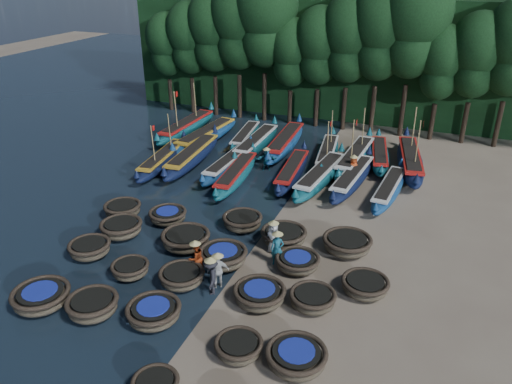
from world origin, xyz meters
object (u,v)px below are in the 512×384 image
(coracle_8, at_px, (239,347))
(coracle_18, at_px, (298,262))
(coracle_16, at_px, (186,239))
(fisherman_0, at_px, (273,236))
(coracle_7, at_px, (154,312))
(coracle_12, at_px, (182,277))
(coracle_10, at_px, (90,248))
(long_boat_7, at_px, (352,178))
(long_boat_1, at_px, (163,159))
(coracle_19, at_px, (365,285))
(fisherman_1, at_px, (277,247))
(long_boat_2, at_px, (193,156))
(long_boat_3, at_px, (229,164))
(coracle_9, at_px, (296,357))
(coracle_14, at_px, (313,299))
(coracle_24, at_px, (347,243))
(fisherman_5, at_px, (266,159))
(long_boat_11, at_px, (245,136))
(long_boat_9, at_px, (187,127))
(coracle_15, at_px, (121,228))
(long_boat_13, at_px, (285,142))
(coracle_23, at_px, (284,236))
(long_boat_4, at_px, (236,174))
(long_boat_6, at_px, (320,176))
(fisherman_2, at_px, (196,257))
(long_boat_8, at_px, (389,189))
(long_boat_16, at_px, (379,155))
(long_boat_17, at_px, (410,160))
(coracle_6, at_px, (93,305))
(coracle_22, at_px, (242,221))
(fisherman_4, at_px, (218,270))
(fisherman_3, at_px, (211,276))
(coracle_11, at_px, (130,269))
(long_boat_12, at_px, (256,143))
(long_boat_5, at_px, (292,171))
(coracle_17, at_px, (223,256))
(coracle_21, at_px, (168,215))
(long_boat_14, at_px, (327,154))
(long_boat_15, at_px, (355,158))
(long_boat_10, at_px, (206,136))

(coracle_8, relative_size, coracle_18, 0.79)
(coracle_16, relative_size, fisherman_0, 1.48)
(coracle_7, height_order, coracle_12, coracle_7)
(coracle_10, distance_m, long_boat_7, 16.04)
(coracle_10, height_order, long_boat_1, long_boat_1)
(coracle_19, relative_size, fisherman_1, 1.34)
(long_boat_2, relative_size, long_boat_3, 1.15)
(coracle_9, relative_size, coracle_19, 1.08)
(coracle_14, distance_m, coracle_24, 4.71)
(fisherman_5, bearing_deg, coracle_18, -81.67)
(coracle_8, relative_size, long_boat_11, 0.24)
(coracle_10, distance_m, long_boat_9, 18.13)
(coracle_24, relative_size, long_boat_11, 0.35)
(coracle_15, xyz_separation_m, long_boat_13, (3.88, 14.91, 0.15))
(coracle_23, distance_m, long_boat_13, 13.28)
(coracle_9, xyz_separation_m, long_boat_13, (-7.05, 20.30, 0.20))
(long_boat_4, height_order, long_boat_6, long_boat_6)
(coracle_15, height_order, fisherman_2, fisherman_2)
(fisherman_5, bearing_deg, long_boat_8, -26.93)
(long_boat_6, height_order, long_boat_16, long_boat_6)
(coracle_12, xyz_separation_m, long_boat_4, (-2.10, 10.93, 0.12))
(coracle_18, bearing_deg, long_boat_17, 75.79)
(coracle_6, relative_size, long_boat_11, 0.30)
(coracle_22, relative_size, fisherman_4, 1.16)
(coracle_19, height_order, long_boat_1, long_boat_1)
(long_boat_2, relative_size, long_boat_13, 0.98)
(coracle_7, xyz_separation_m, long_boat_9, (-9.59, 20.59, 0.19))
(long_boat_2, height_order, long_boat_17, long_boat_17)
(coracle_16, xyz_separation_m, fisherman_3, (2.76, -2.84, 0.41))
(coracle_11, height_order, long_boat_12, long_boat_12)
(long_boat_5, distance_m, long_boat_9, 11.76)
(long_boat_17, bearing_deg, long_boat_7, -136.17)
(long_boat_7, bearing_deg, long_boat_6, -161.34)
(long_boat_9, distance_m, fisherman_0, 18.70)
(long_boat_9, height_order, fisherman_5, long_boat_9)
(fisherman_2, bearing_deg, coracle_22, -156.14)
(long_boat_3, bearing_deg, coracle_7, -75.51)
(coracle_22, bearing_deg, coracle_17, -82.14)
(coracle_21, height_order, coracle_22, coracle_22)
(fisherman_5, bearing_deg, long_boat_14, 23.47)
(long_boat_13, bearing_deg, coracle_9, -73.80)
(long_boat_5, distance_m, long_boat_15, 4.91)
(long_boat_15, bearing_deg, coracle_22, -106.05)
(coracle_18, relative_size, long_boat_15, 0.26)
(coracle_6, xyz_separation_m, coracle_15, (-2.59, 5.67, -0.00))
(coracle_16, relative_size, long_boat_10, 0.29)
(coracle_19, xyz_separation_m, fisherman_0, (-4.70, 1.70, 0.48))
(coracle_10, height_order, long_boat_10, long_boat_10)
(coracle_12, relative_size, long_boat_17, 0.22)
(coracle_17, distance_m, long_boat_12, 15.14)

